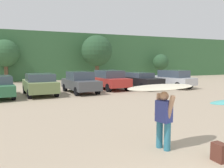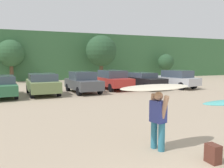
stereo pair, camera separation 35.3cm
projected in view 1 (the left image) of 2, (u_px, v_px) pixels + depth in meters
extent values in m
cube|color=#38663D|center=(43.00, 57.00, 33.70)|extent=(108.00, 12.00, 6.01)
cylinder|color=brown|center=(6.00, 74.00, 25.73)|extent=(0.42, 0.42, 1.99)
sphere|color=#2D5633|center=(5.00, 53.00, 25.50)|extent=(3.01, 3.01, 3.01)
cylinder|color=brown|center=(97.00, 72.00, 28.54)|extent=(0.49, 0.49, 2.05)
sphere|color=#284C2D|center=(97.00, 51.00, 28.27)|extent=(3.78, 3.78, 3.78)
cylinder|color=brown|center=(161.00, 73.00, 32.71)|extent=(0.36, 0.36, 1.31)
sphere|color=#284C2D|center=(161.00, 62.00, 32.55)|extent=(2.23, 2.23, 2.23)
cylinder|color=black|center=(10.00, 90.00, 16.96)|extent=(0.27, 0.62, 0.60)
cylinder|color=black|center=(14.00, 95.00, 14.26)|extent=(0.27, 0.62, 0.60)
cube|color=#6B7F4C|center=(40.00, 86.00, 16.35)|extent=(2.14, 4.28, 0.72)
cube|color=#3F4C5B|center=(40.00, 77.00, 16.03)|extent=(1.88, 2.11, 0.51)
cylinder|color=black|center=(25.00, 89.00, 17.24)|extent=(0.25, 0.62, 0.61)
cylinder|color=black|center=(48.00, 88.00, 18.01)|extent=(0.25, 0.62, 0.61)
cylinder|color=black|center=(29.00, 94.00, 14.77)|extent=(0.25, 0.62, 0.61)
cylinder|color=black|center=(57.00, 92.00, 15.54)|extent=(0.25, 0.62, 0.61)
cube|color=#4C4F54|center=(80.00, 84.00, 17.51)|extent=(2.13, 4.21, 0.69)
cube|color=#3F4C5B|center=(80.00, 76.00, 17.50)|extent=(1.80, 2.00, 0.61)
cylinder|color=black|center=(65.00, 88.00, 18.33)|extent=(0.27, 0.63, 0.62)
cylinder|color=black|center=(84.00, 86.00, 19.10)|extent=(0.27, 0.63, 0.62)
cylinder|color=black|center=(77.00, 91.00, 15.99)|extent=(0.27, 0.63, 0.62)
cylinder|color=black|center=(98.00, 90.00, 16.76)|extent=(0.27, 0.63, 0.62)
cube|color=#B72D28|center=(110.00, 82.00, 19.56)|extent=(2.23, 4.29, 0.68)
cube|color=#3F4C5B|center=(109.00, 74.00, 19.59)|extent=(1.93, 2.46, 0.62)
cylinder|color=black|center=(94.00, 85.00, 20.39)|extent=(0.27, 0.67, 0.66)
cylinder|color=black|center=(111.00, 84.00, 21.20)|extent=(0.27, 0.67, 0.66)
cylinder|color=black|center=(108.00, 88.00, 17.99)|extent=(0.27, 0.67, 0.66)
cylinder|color=black|center=(127.00, 87.00, 18.80)|extent=(0.27, 0.67, 0.66)
cube|color=black|center=(140.00, 81.00, 20.31)|extent=(2.07, 4.77, 0.66)
cube|color=#3F4C5B|center=(139.00, 75.00, 20.43)|extent=(1.78, 2.56, 0.41)
cylinder|color=black|center=(124.00, 84.00, 21.34)|extent=(0.26, 0.67, 0.65)
cylinder|color=black|center=(138.00, 83.00, 22.06)|extent=(0.26, 0.67, 0.65)
cylinder|color=black|center=(143.00, 87.00, 18.61)|extent=(0.26, 0.67, 0.65)
cylinder|color=black|center=(158.00, 86.00, 19.34)|extent=(0.26, 0.67, 0.65)
cube|color=silver|center=(170.00, 80.00, 20.93)|extent=(2.73, 4.85, 0.64)
cube|color=#3F4C5B|center=(174.00, 74.00, 20.56)|extent=(2.11, 2.66, 0.62)
cylinder|color=black|center=(152.00, 83.00, 21.71)|extent=(0.36, 0.69, 0.66)
cylinder|color=black|center=(163.00, 82.00, 22.64)|extent=(0.36, 0.69, 0.66)
cylinder|color=black|center=(178.00, 86.00, 19.28)|extent=(0.36, 0.69, 0.66)
cylinder|color=black|center=(190.00, 85.00, 20.22)|extent=(0.36, 0.69, 0.66)
cylinder|color=teal|center=(167.00, 137.00, 6.22)|extent=(0.18, 0.18, 0.77)
cylinder|color=teal|center=(160.00, 134.00, 6.44)|extent=(0.18, 0.18, 0.77)
cube|color=#333D8C|center=(164.00, 111.00, 6.26)|extent=(0.38, 0.45, 0.59)
sphere|color=tan|center=(164.00, 96.00, 6.22)|extent=(0.24, 0.24, 0.24)
cylinder|color=tan|center=(170.00, 107.00, 6.08)|extent=(0.19, 0.31, 0.63)
cylinder|color=tan|center=(158.00, 104.00, 6.42)|extent=(0.18, 0.23, 0.63)
ellipsoid|color=beige|center=(162.00, 87.00, 6.13)|extent=(2.23, 0.81, 0.15)
cube|color=#592D23|center=(219.00, 152.00, 5.56)|extent=(0.24, 0.34, 0.45)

